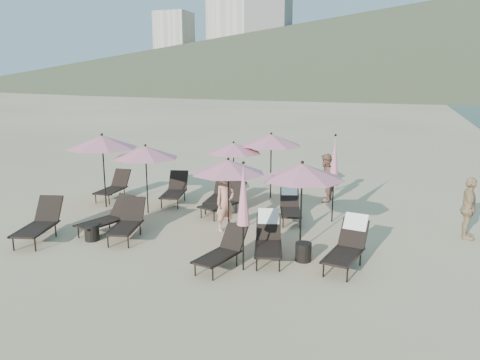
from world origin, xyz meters
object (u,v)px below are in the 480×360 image
(lounger_4, at_px, (268,238))
(umbrella_open_5, at_px, (102,142))
(lounger_7, at_px, (175,189))
(umbrella_open_4, at_px, (271,140))
(lounger_6, at_px, (114,186))
(umbrella_open_2, at_px, (302,171))
(beachgoer_c, at_px, (469,208))
(lounger_10, at_px, (290,205))
(umbrella_open_0, at_px, (146,152))
(lounger_8, at_px, (221,194))
(umbrella_closed_0, at_px, (243,195))
(lounger_0, at_px, (40,222))
(umbrella_open_1, at_px, (228,167))
(umbrella_closed_1, at_px, (334,161))
(lounger_3, at_px, (222,250))
(side_table_0, at_px, (92,233))
(lounger_5, at_px, (348,244))
(lounger_1, at_px, (108,217))
(lounger_9, at_px, (224,200))
(side_table_1, at_px, (303,252))
(umbrella_open_3, at_px, (234,148))
(beachgoer_b, at_px, (325,178))
(beachgoer_a, at_px, (225,202))
(lounger_2, at_px, (127,222))

(lounger_4, height_order, umbrella_open_5, umbrella_open_5)
(lounger_7, xyz_separation_m, umbrella_open_4, (2.91, 1.71, 1.62))
(lounger_6, bearing_deg, umbrella_open_2, -24.60)
(umbrella_open_5, relative_size, beachgoer_c, 1.48)
(lounger_10, relative_size, umbrella_open_0, 0.75)
(lounger_8, height_order, umbrella_closed_0, umbrella_closed_0)
(lounger_0, xyz_separation_m, umbrella_closed_0, (5.70, -0.10, 1.24))
(beachgoer_c, bearing_deg, lounger_4, 124.58)
(umbrella_open_4, bearing_deg, umbrella_open_1, -89.34)
(umbrella_open_0, xyz_separation_m, umbrella_closed_1, (5.65, 1.02, -0.12))
(lounger_3, distance_m, side_table_0, 3.94)
(lounger_5, height_order, lounger_7, lounger_5)
(umbrella_open_1, bearing_deg, lounger_4, -38.49)
(lounger_6, xyz_separation_m, umbrella_open_0, (2.07, -1.20, 1.50))
(lounger_1, relative_size, umbrella_open_5, 0.72)
(lounger_0, xyz_separation_m, beachgoer_c, (10.61, 3.87, 0.35))
(lounger_9, bearing_deg, side_table_1, -24.44)
(lounger_9, xyz_separation_m, umbrella_closed_1, (3.31, 0.32, 1.38))
(side_table_0, distance_m, side_table_1, 5.56)
(lounger_4, xyz_separation_m, umbrella_open_2, (0.61, 0.76, 1.50))
(lounger_4, xyz_separation_m, side_table_0, (-4.71, -0.41, -0.28))
(umbrella_open_3, bearing_deg, umbrella_open_5, -148.54)
(beachgoer_b, bearing_deg, beachgoer_a, -28.42)
(lounger_7, relative_size, lounger_9, 1.02)
(umbrella_open_5, bearing_deg, lounger_9, 7.87)
(umbrella_open_5, bearing_deg, umbrella_open_1, -15.31)
(lounger_4, height_order, lounger_8, lounger_4)
(lounger_7, bearing_deg, lounger_0, -123.35)
(umbrella_open_1, height_order, beachgoer_a, umbrella_open_1)
(lounger_4, xyz_separation_m, umbrella_open_3, (-2.63, 4.74, 1.35))
(umbrella_open_4, distance_m, umbrella_closed_1, 3.28)
(lounger_10, relative_size, beachgoer_c, 1.00)
(lounger_3, relative_size, lounger_5, 0.89)
(side_table_0, xyz_separation_m, beachgoer_a, (3.01, 1.97, 0.59))
(umbrella_open_1, bearing_deg, umbrella_open_0, 159.56)
(umbrella_open_2, xyz_separation_m, side_table_0, (-5.31, -1.17, -1.78))
(umbrella_open_0, distance_m, side_table_0, 3.26)
(beachgoer_c, bearing_deg, lounger_5, 137.84)
(umbrella_open_0, distance_m, beachgoer_a, 3.26)
(lounger_3, bearing_deg, lounger_0, -168.24)
(umbrella_open_3, bearing_deg, beachgoer_c, -13.24)
(lounger_2, xyz_separation_m, lounger_10, (3.70, 3.05, 0.02))
(lounger_0, height_order, lounger_3, lounger_0)
(lounger_5, distance_m, umbrella_open_0, 7.01)
(lounger_2, height_order, side_table_1, lounger_2)
(lounger_0, relative_size, lounger_8, 1.05)
(lounger_1, xyz_separation_m, lounger_8, (2.02, 3.33, 0.02))
(umbrella_open_1, bearing_deg, lounger_10, 58.41)
(lounger_4, height_order, umbrella_open_2, umbrella_open_2)
(umbrella_open_2, relative_size, umbrella_open_4, 0.96)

